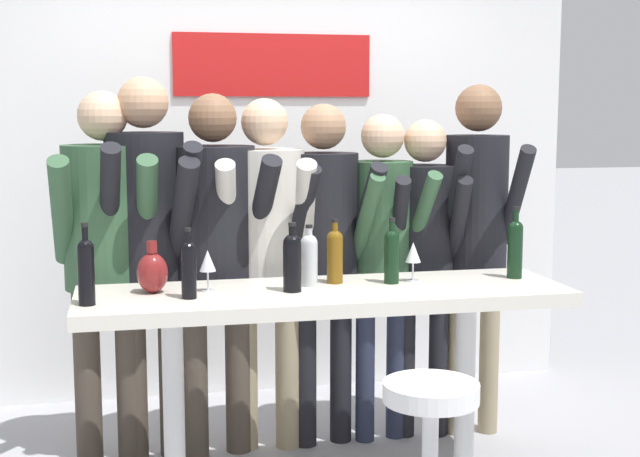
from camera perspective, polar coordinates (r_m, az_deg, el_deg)
back_wall at (r=5.32m, az=-3.44°, el=4.86°), size 3.70×0.12×2.86m
tasting_table at (r=3.86m, az=0.29°, el=-6.08°), size 2.10×0.62×0.93m
bar_stool at (r=3.36m, az=7.06°, el=-13.71°), size 0.37×0.37×0.71m
person_far_left at (r=4.31m, az=-13.52°, el=-0.51°), size 0.48×0.57×1.78m
person_left at (r=4.30m, az=-11.06°, el=0.22°), size 0.48×0.60×1.84m
person_center_left at (r=4.29m, az=-6.74°, el=-0.48°), size 0.53×0.62×1.77m
person_center at (r=4.35m, az=-3.52°, el=-0.49°), size 0.51×0.60×1.75m
person_center_right at (r=4.41m, az=0.26°, el=-0.45°), size 0.46×0.57×1.72m
person_right at (r=4.48m, az=4.02°, el=-0.62°), size 0.40×0.52×1.67m
person_far_right at (r=4.55m, az=6.67°, el=-0.78°), size 0.43×0.54×1.64m
person_rightmost at (r=4.61m, az=9.99°, el=0.75°), size 0.42×0.56×1.82m
wine_bottle_0 at (r=4.14m, az=12.38°, el=-1.10°), size 0.07×0.07×0.33m
wine_bottle_1 at (r=3.94m, az=4.61°, el=-1.61°), size 0.07×0.07×0.29m
wine_bottle_2 at (r=3.93m, az=0.96°, el=-1.62°), size 0.07×0.07×0.29m
wine_bottle_3 at (r=3.75m, az=-1.79°, el=-2.00°), size 0.08×0.08×0.29m
wine_bottle_4 at (r=3.88m, az=-0.70°, el=-1.85°), size 0.08×0.08×0.27m
wine_bottle_5 at (r=3.61m, az=-14.75°, el=-2.48°), size 0.07×0.07×0.33m
wine_bottle_6 at (r=3.65m, az=-8.40°, el=-2.43°), size 0.06×0.06×0.29m
wine_glass_0 at (r=3.78m, az=-7.21°, el=-2.15°), size 0.07×0.07×0.18m
wine_glass_1 at (r=4.00m, az=5.98°, el=-1.61°), size 0.07×0.07×0.18m
decorative_vase at (r=3.80m, az=-10.68°, el=-2.75°), size 0.13×0.13×0.22m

